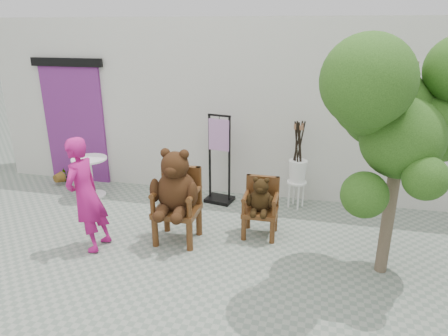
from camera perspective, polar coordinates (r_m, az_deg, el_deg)
name	(u,v)px	position (r m, az deg, el deg)	size (l,w,h in m)	color
ground_plane	(186,274)	(5.05, -5.47, -14.82)	(60.00, 60.00, 0.00)	gray
back_wall	(237,106)	(7.30, 1.89, 8.91)	(9.00, 1.00, 3.00)	beige
doorway	(75,122)	(8.04, -20.53, 6.23)	(1.40, 0.11, 2.33)	#67236A
chair_big	(176,191)	(5.44, -6.84, -3.25)	(0.66, 0.71, 1.34)	#41230E
chair_small	(261,201)	(5.66, 5.27, -4.73)	(0.48, 0.48, 0.89)	#41230E
person	(86,195)	(5.54, -19.14, -3.67)	(0.56, 0.37, 1.53)	#AE156C
cafe_table	(91,173)	(7.35, -18.50, -0.62)	(0.60, 0.60, 0.70)	white
display_stand	(219,169)	(6.70, -0.66, -0.17)	(0.51, 0.43, 1.51)	black
stool_bucket	(297,171)	(6.58, 10.45, -0.37)	(0.32, 0.32, 1.45)	white
tree	(397,111)	(4.69, 23.47, 7.47)	(1.77, 1.63, 2.81)	#493C2C
potted_plant	(64,175)	(8.19, -21.90, -0.90)	(0.33, 0.28, 0.36)	#1A3C10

